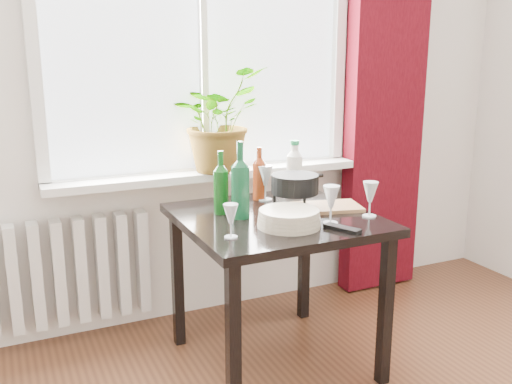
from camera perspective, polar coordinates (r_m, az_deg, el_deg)
name	(u,v)px	position (r m, az deg, el deg)	size (l,w,h in m)	color
window	(201,25)	(3.08, -5.49, 16.30)	(1.72, 0.08, 1.62)	white
windowsill	(209,174)	(3.08, -4.72, 1.81)	(1.72, 0.20, 0.04)	white
curtain	(386,81)	(3.54, 12.91, 10.77)	(0.50, 0.12, 2.56)	#36040C
radiator	(70,271)	(3.07, -18.11, -7.54)	(0.80, 0.10, 0.55)	silver
table	(275,234)	(2.63, 1.95, -4.24)	(0.85, 0.85, 0.74)	black
potted_plant	(218,120)	(3.02, -3.84, 7.23)	(0.49, 0.43, 0.55)	#1B651B
wine_bottle_left	(221,182)	(2.60, -3.53, 0.98)	(0.07, 0.07, 0.29)	#0C4310
wine_bottle_right	(240,179)	(2.52, -1.59, 1.26)	(0.08, 0.08, 0.35)	#0C4123
bottle_amber	(259,173)	(2.85, 0.33, 1.93)	(0.07, 0.07, 0.27)	maroon
cleaning_bottle	(294,167)	(2.96, 3.85, 2.48)	(0.08, 0.08, 0.29)	white
wineglass_front_right	(331,204)	(2.47, 7.50, -1.23)	(0.07, 0.07, 0.17)	silver
wineglass_far_right	(370,199)	(2.61, 11.34, -0.67)	(0.07, 0.07, 0.17)	silver
wineglass_back_center	(265,182)	(2.84, 0.93, 0.98)	(0.08, 0.08, 0.18)	silver
wineglass_back_left	(237,188)	(2.77, -1.93, 0.40)	(0.07, 0.07, 0.16)	white
wineglass_front_left	(231,221)	(2.27, -2.54, -2.89)	(0.06, 0.06, 0.14)	silver
plate_stack	(289,218)	(2.43, 3.32, -2.65)	(0.27, 0.27, 0.07)	beige
fondue_pot	(295,193)	(2.66, 3.89, -0.05)	(0.25, 0.22, 0.17)	black
tv_remote	(342,229)	(2.40, 8.63, -3.64)	(0.05, 0.16, 0.02)	black
cutting_board	(327,207)	(2.73, 7.10, -1.50)	(0.31, 0.20, 0.02)	olive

